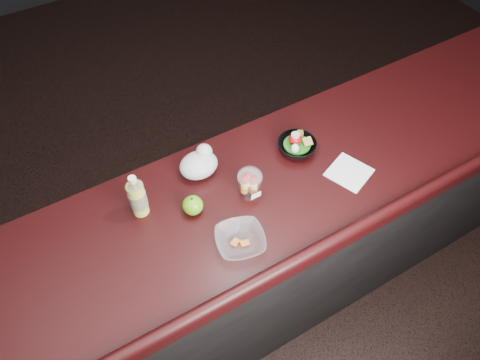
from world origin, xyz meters
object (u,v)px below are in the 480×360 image
green_apple (193,205)px  snack_bowl (297,146)px  lemonade_bottle (138,198)px  takeout_bowl (240,240)px  fruit_cup (250,183)px

green_apple → snack_bowl: size_ratio=0.50×
lemonade_bottle → green_apple: (0.18, -0.10, -0.05)m
takeout_bowl → snack_bowl: bearing=32.2°
lemonade_bottle → snack_bowl: lemonade_bottle is taller
snack_bowl → takeout_bowl: (-0.45, -0.28, -0.01)m
fruit_cup → green_apple: 0.24m
fruit_cup → green_apple: (-0.23, 0.04, -0.03)m
green_apple → snack_bowl: (0.53, 0.06, -0.01)m
fruit_cup → snack_bowl: size_ratio=0.84×
snack_bowl → takeout_bowl: snack_bowl is taller
snack_bowl → green_apple: bearing=-173.5°
lemonade_bottle → fruit_cup: size_ratio=1.46×
green_apple → fruit_cup: bearing=-10.1°
fruit_cup → takeout_bowl: bearing=-129.6°
snack_bowl → takeout_bowl: size_ratio=0.75×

